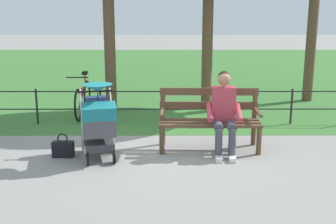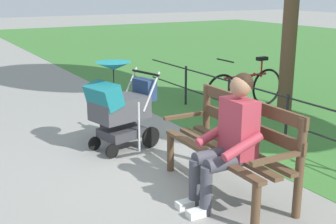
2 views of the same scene
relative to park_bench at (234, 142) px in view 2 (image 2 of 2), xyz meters
name	(u,v)px [view 2 (image 2 of 2)]	position (x,y,z in m)	size (l,w,h in m)	color
ground_plane	(185,168)	(0.73, 0.12, -0.53)	(60.00, 60.00, 0.00)	gray
park_bench	(234,142)	(0.00, 0.00, 0.00)	(1.61, 0.64, 0.96)	brown
person_on_bench	(229,137)	(-0.20, 0.22, 0.15)	(0.54, 0.74, 1.28)	#42424C
stroller	(119,105)	(1.70, 0.50, 0.07)	(0.68, 0.97, 1.15)	black
handbag	(109,127)	(2.27, 0.42, -0.40)	(0.32, 0.14, 0.37)	black
park_fence	(302,120)	(0.46, -1.46, -0.11)	(7.45, 0.04, 0.70)	black
bicycle	(245,88)	(2.45, -2.20, -0.16)	(0.44, 1.66, 0.89)	black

